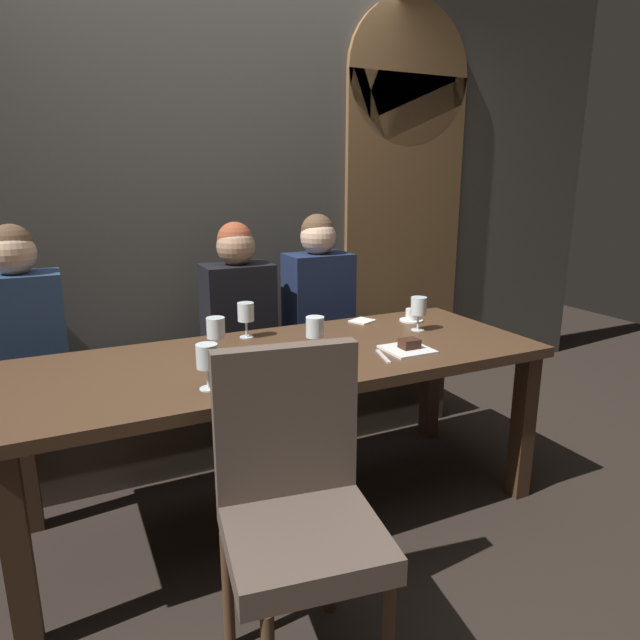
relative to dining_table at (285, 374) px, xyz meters
The scene contains 18 objects.
ground 0.65m from the dining_table, ahead, with size 9.00×9.00×0.00m, color black.
back_wall_tiled 1.49m from the dining_table, 90.00° to the left, with size 6.00×0.12×3.00m, color #4C4944.
arched_door 1.91m from the dining_table, 40.43° to the left, with size 0.90×0.05×2.55m.
dining_table is the anchor object (origin of this frame).
banquette_bench 0.82m from the dining_table, 90.00° to the left, with size 2.50×0.44×0.45m.
chair_near_side 0.77m from the dining_table, 110.02° to the right, with size 0.50×0.50×0.98m.
diner_redhead 1.24m from the dining_table, 144.17° to the left, with size 0.36×0.24×0.81m.
diner_bearded 0.74m from the dining_table, 87.92° to the left, with size 0.36×0.24×0.79m.
diner_far_end 0.91m from the dining_table, 55.39° to the left, with size 0.36×0.24×0.81m.
wine_glass_near_right 0.51m from the dining_table, 147.34° to the right, with size 0.08×0.08×0.16m.
wine_glass_far_right 0.35m from the dining_table, 159.02° to the left, with size 0.08×0.08×0.16m.
wine_glass_end_left 0.24m from the dining_table, 31.07° to the right, with size 0.08×0.08×0.16m.
wine_glass_far_left 0.75m from the dining_table, ahead, with size 0.08×0.08×0.16m.
wine_glass_center_back 0.38m from the dining_table, 101.71° to the left, with size 0.08×0.08×0.16m.
espresso_cup 0.84m from the dining_table, 16.13° to the left, with size 0.12×0.12×0.06m.
dessert_plate 0.54m from the dining_table, 20.18° to the right, with size 0.19×0.19×0.05m.
fork_on_table 0.42m from the dining_table, 31.15° to the right, with size 0.02×0.17×0.01m, color silver.
folded_napkin 0.66m from the dining_table, 30.27° to the left, with size 0.11×0.10×0.01m, color silver.
Camera 1 is at (-0.84, -2.07, 1.46)m, focal length 31.37 mm.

